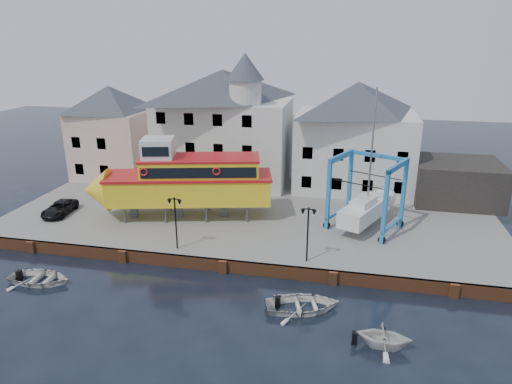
# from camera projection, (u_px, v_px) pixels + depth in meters

# --- Properties ---
(ground) EXTENTS (140.00, 140.00, 0.00)m
(ground) POSITION_uv_depth(u_px,v_px,m) (223.00, 272.00, 33.70)
(ground) COLOR black
(ground) RESTS_ON ground
(hardstanding) EXTENTS (44.00, 22.00, 1.00)m
(hardstanding) POSITION_uv_depth(u_px,v_px,m) (254.00, 212.00, 43.70)
(hardstanding) COLOR slate
(hardstanding) RESTS_ON ground
(quay_wall) EXTENTS (44.00, 0.47, 1.00)m
(quay_wall) POSITION_uv_depth(u_px,v_px,m) (224.00, 266.00, 33.63)
(quay_wall) COLOR brown
(quay_wall) RESTS_ON ground
(building_pink) EXTENTS (8.00, 7.00, 10.30)m
(building_pink) POSITION_uv_depth(u_px,v_px,m) (113.00, 132.00, 51.82)
(building_pink) COLOR beige
(building_pink) RESTS_ON hardstanding
(building_white_main) EXTENTS (14.00, 8.30, 14.00)m
(building_white_main) POSITION_uv_depth(u_px,v_px,m) (225.00, 125.00, 49.24)
(building_white_main) COLOR silver
(building_white_main) RESTS_ON hardstanding
(building_white_right) EXTENTS (12.00, 8.00, 11.20)m
(building_white_right) POSITION_uv_depth(u_px,v_px,m) (355.00, 137.00, 47.35)
(building_white_right) COLOR silver
(building_white_right) RESTS_ON hardstanding
(shed_dark) EXTENTS (8.00, 7.00, 4.00)m
(shed_dark) POSITION_uv_depth(u_px,v_px,m) (456.00, 181.00, 44.73)
(shed_dark) COLOR black
(shed_dark) RESTS_ON hardstanding
(lamp_post_left) EXTENTS (1.12, 0.32, 4.20)m
(lamp_post_left) POSITION_uv_depth(u_px,v_px,m) (175.00, 210.00, 34.22)
(lamp_post_left) COLOR black
(lamp_post_left) RESTS_ON hardstanding
(lamp_post_right) EXTENTS (1.12, 0.32, 4.20)m
(lamp_post_right) POSITION_uv_depth(u_px,v_px,m) (308.00, 221.00, 32.27)
(lamp_post_right) COLOR black
(lamp_post_right) RESTS_ON hardstanding
(tour_boat) EXTENTS (17.08, 7.76, 7.24)m
(tour_boat) POSITION_uv_depth(u_px,v_px,m) (178.00, 181.00, 40.31)
(tour_boat) COLOR #59595E
(tour_boat) RESTS_ON hardstanding
(travel_lift) EXTENTS (6.78, 7.92, 11.79)m
(travel_lift) POSITION_uv_depth(u_px,v_px,m) (368.00, 204.00, 38.89)
(travel_lift) COLOR #1B72BD
(travel_lift) RESTS_ON hardstanding
(van) EXTENTS (2.33, 4.35, 1.16)m
(van) POSITION_uv_depth(u_px,v_px,m) (60.00, 208.00, 41.76)
(van) COLOR black
(van) RESTS_ON hardstanding
(motorboat_b) EXTENTS (5.54, 4.64, 0.98)m
(motorboat_b) POSITION_uv_depth(u_px,v_px,m) (302.00, 310.00, 29.16)
(motorboat_b) COLOR silver
(motorboat_b) RESTS_ON ground
(motorboat_c) EXTENTS (3.29, 2.89, 1.66)m
(motorboat_c) POSITION_uv_depth(u_px,v_px,m) (383.00, 347.00, 25.64)
(motorboat_c) COLOR silver
(motorboat_c) RESTS_ON ground
(motorboat_d) EXTENTS (4.55, 3.34, 0.92)m
(motorboat_d) POSITION_uv_depth(u_px,v_px,m) (40.00, 282.00, 32.36)
(motorboat_d) COLOR silver
(motorboat_d) RESTS_ON ground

